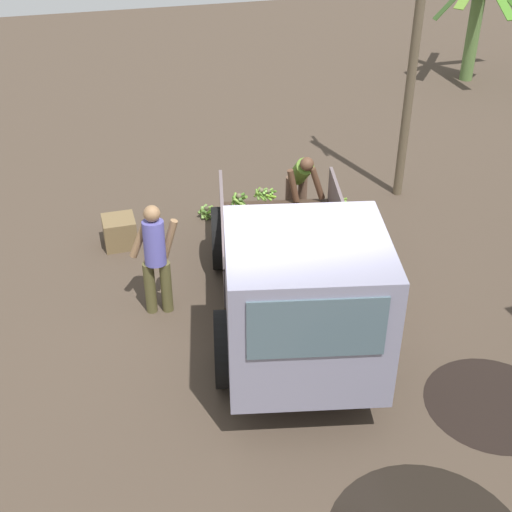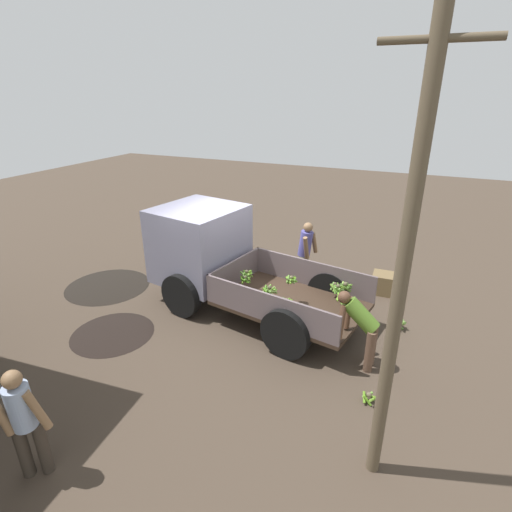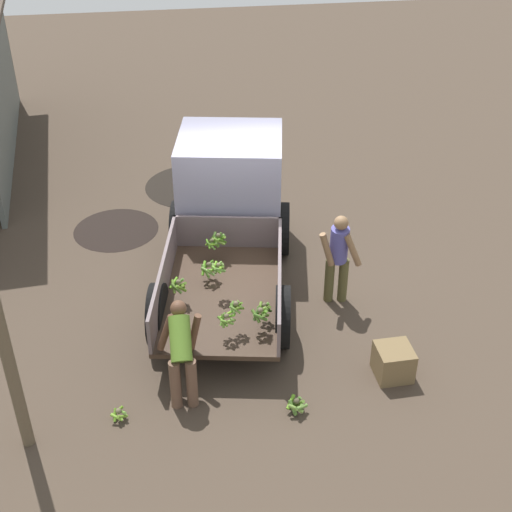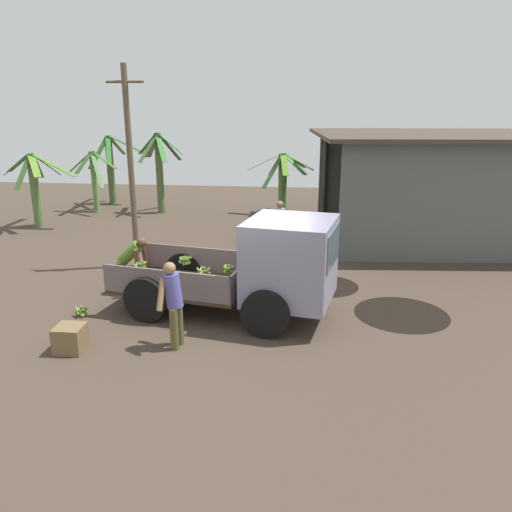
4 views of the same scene
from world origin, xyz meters
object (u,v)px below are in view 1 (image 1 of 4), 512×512
at_px(banana_bunch_on_ground_1, 342,202).
at_px(wooden_crate_0, 120,232).
at_px(person_worker_loading, 300,181).
at_px(person_foreground_visitor, 155,255).
at_px(cargo_truck, 301,294).
at_px(utility_pole, 415,43).
at_px(banana_bunch_on_ground_0, 206,211).

distance_m(banana_bunch_on_ground_1, wooden_crate_0, 3.93).
bearing_deg(banana_bunch_on_ground_1, person_worker_loading, -68.58).
relative_size(person_foreground_visitor, wooden_crate_0, 3.24).
bearing_deg(banana_bunch_on_ground_1, cargo_truck, -27.36).
xyz_separation_m(person_foreground_visitor, wooden_crate_0, (-1.86, -0.39, -0.67)).
height_order(banana_bunch_on_ground_1, wooden_crate_0, wooden_crate_0).
relative_size(person_foreground_visitor, person_worker_loading, 1.19).
height_order(cargo_truck, utility_pole, utility_pole).
bearing_deg(person_foreground_visitor, wooden_crate_0, 20.18).
relative_size(cargo_truck, utility_pole, 0.92).
relative_size(banana_bunch_on_ground_0, wooden_crate_0, 0.62).
relative_size(person_worker_loading, banana_bunch_on_ground_1, 5.73).
relative_size(utility_pole, wooden_crate_0, 10.56).
height_order(cargo_truck, person_foreground_visitor, cargo_truck).
height_order(cargo_truck, banana_bunch_on_ground_1, cargo_truck).
distance_m(banana_bunch_on_ground_0, wooden_crate_0, 1.61).
xyz_separation_m(person_foreground_visitor, banana_bunch_on_ground_1, (-2.16, 3.52, -0.81)).
xyz_separation_m(cargo_truck, person_foreground_visitor, (-1.65, -1.55, -0.23)).
xyz_separation_m(person_worker_loading, wooden_crate_0, (-0.05, -3.01, -0.57)).
bearing_deg(utility_pole, person_foreground_visitor, -62.98).
bearing_deg(person_foreground_visitor, person_worker_loading, -47.14).
height_order(utility_pole, banana_bunch_on_ground_0, utility_pole).
xyz_separation_m(cargo_truck, person_worker_loading, (-3.46, 1.07, -0.34)).
bearing_deg(utility_pole, wooden_crate_0, -84.00).
distance_m(utility_pole, banana_bunch_on_ground_1, 2.91).
distance_m(person_worker_loading, banana_bunch_on_ground_1, 1.19).
distance_m(banana_bunch_on_ground_0, banana_bunch_on_ground_1, 2.41).
distance_m(person_foreground_visitor, person_worker_loading, 3.19).
height_order(person_worker_loading, wooden_crate_0, person_worker_loading).
xyz_separation_m(banana_bunch_on_ground_0, wooden_crate_0, (0.51, -1.52, 0.12)).
xyz_separation_m(cargo_truck, utility_pole, (-4.05, 3.14, 1.61)).
distance_m(cargo_truck, banana_bunch_on_ground_0, 4.18).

